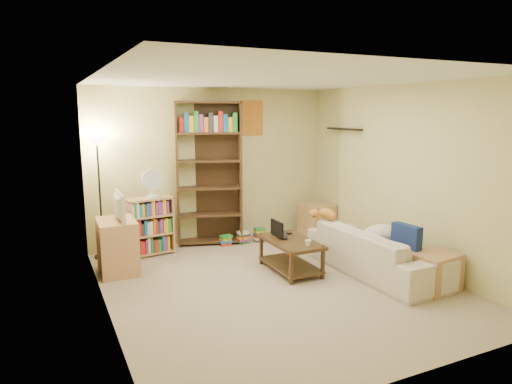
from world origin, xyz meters
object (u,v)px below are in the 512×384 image
(tabby_cat, at_px, (325,214))
(desk_fan, at_px, (152,182))
(coffee_table, at_px, (291,251))
(short_bookshelf, at_px, (150,226))
(mug, at_px, (308,243))
(tv_stand, at_px, (117,246))
(laptop, at_px, (286,236))
(sofa, at_px, (375,251))
(tall_bookshelf, at_px, (209,170))
(side_table, at_px, (317,220))
(end_cabinet, at_px, (434,271))
(television, at_px, (115,207))
(floor_lamp, at_px, (98,162))

(tabby_cat, xyz_separation_m, desk_fan, (-2.19, 1.24, 0.43))
(coffee_table, height_order, short_bookshelf, short_bookshelf)
(mug, distance_m, tv_stand, 2.53)
(desk_fan, bearing_deg, laptop, -41.00)
(sofa, bearing_deg, tall_bookshelf, 32.64)
(side_table, bearing_deg, desk_fan, 177.55)
(end_cabinet, bearing_deg, coffee_table, 133.73)
(end_cabinet, bearing_deg, television, 145.95)
(tv_stand, relative_size, side_table, 1.30)
(coffee_table, distance_m, tv_stand, 2.31)
(coffee_table, relative_size, side_table, 1.78)
(sofa, bearing_deg, side_table, -10.80)
(television, bearing_deg, side_table, -82.11)
(coffee_table, xyz_separation_m, end_cabinet, (1.25, -1.30, -0.06))
(end_cabinet, bearing_deg, side_table, 88.82)
(sofa, xyz_separation_m, television, (-3.09, 1.49, 0.60))
(laptop, bearing_deg, tall_bookshelf, 44.91)
(sofa, height_order, laptop, sofa)
(tv_stand, relative_size, television, 1.12)
(mug, bearing_deg, desk_fan, 130.58)
(laptop, bearing_deg, end_cabinet, -115.17)
(short_bookshelf, bearing_deg, television, -141.96)
(coffee_table, relative_size, desk_fan, 2.26)
(laptop, relative_size, end_cabinet, 0.70)
(tabby_cat, height_order, tv_stand, tabby_cat)
(coffee_table, xyz_separation_m, floor_lamp, (-2.20, 1.71, 1.13))
(tv_stand, height_order, end_cabinet, tv_stand)
(laptop, height_order, tall_bookshelf, tall_bookshelf)
(laptop, relative_size, mug, 3.45)
(tabby_cat, relative_size, desk_fan, 1.08)
(laptop, xyz_separation_m, short_bookshelf, (-1.56, 1.36, -0.01))
(floor_lamp, height_order, end_cabinet, floor_lamp)
(floor_lamp, bearing_deg, desk_fan, -17.52)
(tv_stand, bearing_deg, side_table, 7.89)
(sofa, relative_size, coffee_table, 2.10)
(laptop, bearing_deg, coffee_table, -162.42)
(mug, relative_size, television, 0.17)
(tabby_cat, xyz_separation_m, laptop, (-0.68, -0.08, -0.23))
(sofa, xyz_separation_m, mug, (-0.92, 0.20, 0.18))
(tall_bookshelf, bearing_deg, mug, -57.28)
(coffee_table, distance_m, end_cabinet, 1.80)
(tabby_cat, xyz_separation_m, tall_bookshelf, (-1.23, 1.47, 0.53))
(tabby_cat, xyz_separation_m, side_table, (0.60, 1.12, -0.40))
(short_bookshelf, distance_m, floor_lamp, 1.20)
(floor_lamp, bearing_deg, tv_stand, -82.43)
(desk_fan, bearing_deg, side_table, -2.45)
(tv_stand, xyz_separation_m, short_bookshelf, (0.57, 0.57, 0.08))
(coffee_table, height_order, tall_bookshelf, tall_bookshelf)
(side_table, bearing_deg, television, -173.18)
(mug, bearing_deg, tabby_cat, 42.16)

